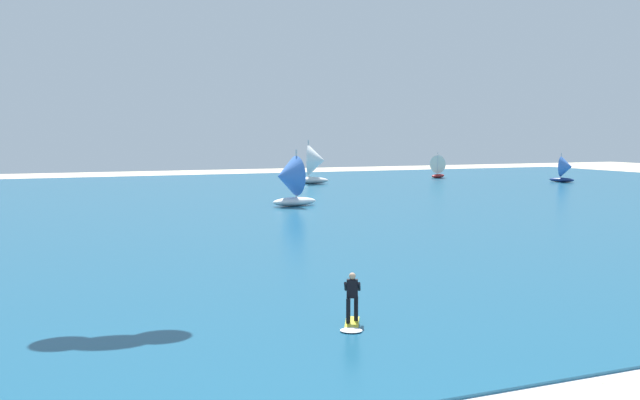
# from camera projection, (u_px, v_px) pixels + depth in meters

# --- Properties ---
(ocean) EXTENTS (160.00, 90.00, 0.10)m
(ocean) POSITION_uv_depth(u_px,v_px,m) (151.00, 208.00, 57.68)
(ocean) COLOR navy
(ocean) RESTS_ON ground
(shoreline_foam) EXTENTS (105.47, 1.62, 0.01)m
(shoreline_foam) POSITION_uv_depth(u_px,v_px,m) (504.00, 386.00, 17.27)
(shoreline_foam) COLOR white
(shoreline_foam) RESTS_ON ground
(kitesurfer) EXTENTS (1.39, 2.00, 1.67)m
(kitesurfer) POSITION_uv_depth(u_px,v_px,m) (352.00, 307.00, 22.34)
(kitesurfer) COLOR yellow
(kitesurfer) RESTS_ON ocean
(sailboat_trailing) EXTENTS (3.03, 3.31, 3.67)m
(sailboat_trailing) POSITION_uv_depth(u_px,v_px,m) (566.00, 169.00, 87.86)
(sailboat_trailing) COLOR navy
(sailboat_trailing) RESTS_ON ocean
(sailboat_mid_left) EXTENTS (3.17, 2.82, 3.54)m
(sailboat_mid_left) POSITION_uv_depth(u_px,v_px,m) (440.00, 166.00, 96.78)
(sailboat_mid_left) COLOR maroon
(sailboat_mid_left) RESTS_ON ocean
(sailboat_anchored_offshore) EXTENTS (4.82, 4.28, 5.37)m
(sailboat_anchored_offshore) POSITION_uv_depth(u_px,v_px,m) (315.00, 164.00, 85.16)
(sailboat_anchored_offshore) COLOR silver
(sailboat_anchored_offshore) RESTS_ON ocean
(sailboat_center_horizon) EXTENTS (4.17, 3.57, 4.79)m
(sailboat_center_horizon) POSITION_uv_depth(u_px,v_px,m) (288.00, 180.00, 58.69)
(sailboat_center_horizon) COLOR white
(sailboat_center_horizon) RESTS_ON ocean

